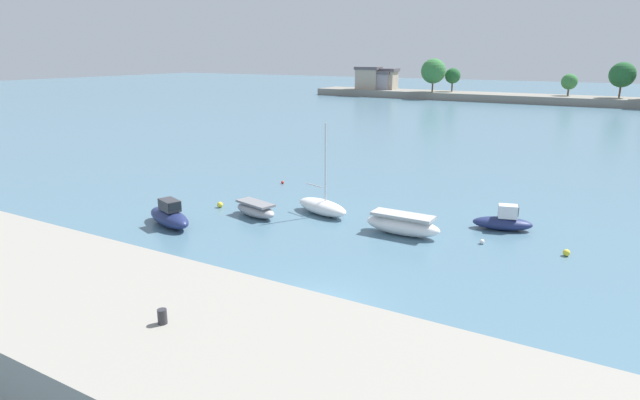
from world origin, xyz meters
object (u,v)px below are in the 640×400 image
at_px(mooring_bollard, 162,316).
at_px(moored_boat_4, 503,221).
at_px(mooring_buoy_3, 220,205).
at_px(mooring_buoy_2, 283,182).
at_px(mooring_buoy_1, 482,242).
at_px(mooring_buoy_4, 396,213).
at_px(moored_boat_1, 256,210).
at_px(moored_boat_2, 322,207).
at_px(mooring_buoy_0, 566,253).
at_px(moored_boat_0, 169,216).
at_px(moored_boat_3, 402,225).

height_order(mooring_bollard, moored_boat_4, mooring_bollard).
bearing_deg(mooring_buoy_3, mooring_buoy_2, 91.33).
xyz_separation_m(mooring_buoy_1, mooring_buoy_4, (-6.11, 2.40, 0.08)).
bearing_deg(moored_boat_1, mooring_buoy_1, 23.52).
relative_size(moored_boat_2, mooring_buoy_0, 16.60).
distance_m(mooring_bollard, moored_boat_4, 22.61).
distance_m(moored_boat_0, mooring_buoy_0, 22.71).
bearing_deg(moored_boat_3, moored_boat_2, 169.90).
height_order(moored_boat_4, mooring_buoy_2, moored_boat_4).
relative_size(mooring_bollard, moored_boat_2, 0.08).
distance_m(moored_boat_1, mooring_buoy_1, 14.17).
height_order(mooring_buoy_2, mooring_buoy_3, mooring_buoy_3).
bearing_deg(mooring_buoy_1, mooring_bollard, -104.52).
bearing_deg(mooring_buoy_0, moored_boat_1, -171.78).
xyz_separation_m(moored_boat_1, mooring_buoy_1, (13.99, 2.23, -0.33)).
distance_m(mooring_buoy_0, mooring_buoy_1, 4.28).
height_order(mooring_bollard, mooring_buoy_4, mooring_bollard).
bearing_deg(moored_boat_2, moored_boat_1, -126.39).
bearing_deg(mooring_buoy_4, moored_boat_1, -149.55).
height_order(moored_boat_3, mooring_buoy_3, moored_boat_3).
height_order(moored_boat_3, moored_boat_4, moored_boat_4).
distance_m(moored_boat_2, mooring_buoy_0, 14.77).
height_order(mooring_buoy_0, mooring_buoy_3, mooring_buoy_3).
relative_size(mooring_bollard, mooring_buoy_2, 1.88).
relative_size(moored_boat_0, mooring_buoy_2, 18.89).
bearing_deg(mooring_buoy_4, moored_boat_0, -141.90).
bearing_deg(mooring_bollard, moored_boat_3, 88.70).
bearing_deg(moored_boat_2, mooring_buoy_0, 17.12).
bearing_deg(mooring_buoy_3, moored_boat_0, -90.53).
height_order(moored_boat_4, mooring_buoy_0, moored_boat_4).
height_order(moored_boat_1, mooring_buoy_0, moored_boat_1).
height_order(moored_boat_2, mooring_buoy_4, moored_boat_2).
height_order(mooring_buoy_1, mooring_buoy_3, mooring_buoy_3).
xyz_separation_m(moored_boat_0, mooring_buoy_1, (17.38, 6.44, -0.47)).
bearing_deg(moored_boat_3, moored_boat_0, -155.94).
bearing_deg(moored_boat_4, moored_boat_2, 178.44).
bearing_deg(mooring_buoy_2, moored_boat_1, -66.81).
xyz_separation_m(moored_boat_0, mooring_buoy_0, (21.65, 6.84, -0.43)).
height_order(moored_boat_1, mooring_buoy_1, moored_boat_1).
xyz_separation_m(moored_boat_2, mooring_buoy_4, (4.39, 2.04, -0.30)).
bearing_deg(mooring_buoy_1, moored_boat_0, -159.68).
distance_m(moored_boat_2, mooring_buoy_3, 7.19).
distance_m(moored_boat_2, mooring_buoy_4, 4.85).
height_order(mooring_bollard, mooring_buoy_3, mooring_bollard).
bearing_deg(mooring_buoy_3, mooring_buoy_4, 20.66).
bearing_deg(moored_boat_0, moored_boat_3, 43.52).
bearing_deg(mooring_buoy_1, moored_boat_2, 178.02).
bearing_deg(mooring_buoy_0, mooring_bollard, -115.49).
relative_size(moored_boat_1, mooring_buoy_1, 13.65).
relative_size(mooring_buoy_2, mooring_buoy_3, 0.60).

